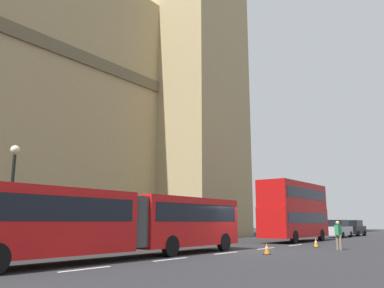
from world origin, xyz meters
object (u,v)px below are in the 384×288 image
articulated_bus (125,219)px  pedestrian_near_cones (338,234)px  double_decker_bus (294,209)px  sedan_trailing (354,228)px  sedan_lead (338,229)px  traffic_cone_middle (316,243)px  traffic_cone_west (267,249)px  street_lamp (11,191)px

articulated_bus → pedestrian_near_cones: size_ratio=9.47×
double_decker_bus → sedan_trailing: 17.49m
sedan_lead → traffic_cone_middle: 17.83m
sedan_lead → traffic_cone_west: sedan_lead is taller
sedan_trailing → traffic_cone_west: sedan_trailing is taller
traffic_cone_west → street_lamp: (-9.18, 8.60, 2.77)m
traffic_cone_west → pedestrian_near_cones: 5.99m
street_lamp → articulated_bus: bearing=-55.5°
sedan_lead → street_lamp: bearing=172.3°
double_decker_bus → traffic_cone_middle: size_ratio=15.92×
articulated_bus → sedan_trailing: (36.97, 0.04, -0.83)m
traffic_cone_middle → street_lamp: street_lamp is taller
double_decker_bus → articulated_bus: bearing=-180.0°
traffic_cone_middle → street_lamp: bearing=153.0°
articulated_bus → street_lamp: bearing=124.5°
sedan_trailing → traffic_cone_west: (-30.89, -4.13, -0.63)m
traffic_cone_middle → sedan_trailing: bearing=9.6°
traffic_cone_middle → pedestrian_near_cones: bearing=-130.6°
articulated_bus → double_decker_bus: double_decker_bus is taller
street_lamp → sedan_lead: bearing=-7.7°
articulated_bus → sedan_lead: articulated_bus is taller
traffic_cone_west → traffic_cone_middle: bearing=1.1°
articulated_bus → traffic_cone_middle: articulated_bus is taller
double_decker_bus → traffic_cone_west: double_decker_bus is taller
pedestrian_near_cones → double_decker_bus: bearing=37.4°
articulated_bus → sedan_lead: (30.86, -0.05, -0.83)m
sedan_trailing → street_lamp: street_lamp is taller
sedan_lead → traffic_cone_middle: size_ratio=7.59×
sedan_lead → street_lamp: street_lamp is taller
double_decker_bus → sedan_trailing: bearing=0.1°
double_decker_bus → street_lamp: (-22.67, 4.50, 0.35)m
street_lamp → traffic_cone_west: bearing=-43.1°
double_decker_bus → traffic_cone_middle: double_decker_bus is taller
street_lamp → sedan_trailing: bearing=-6.4°
sedan_lead → street_lamp: 34.33m
double_decker_bus → pedestrian_near_cones: (-7.85, -5.99, -1.80)m
traffic_cone_west → pedestrian_near_cones: pedestrian_near_cones is taller
sedan_trailing → traffic_cone_west: bearing=-172.4°
double_decker_bus → sedan_lead: 11.43m
sedan_trailing → traffic_cone_middle: (-23.50, -3.99, -0.63)m
double_decker_bus → pedestrian_near_cones: 10.03m
articulated_bus → double_decker_bus: bearing=0.0°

